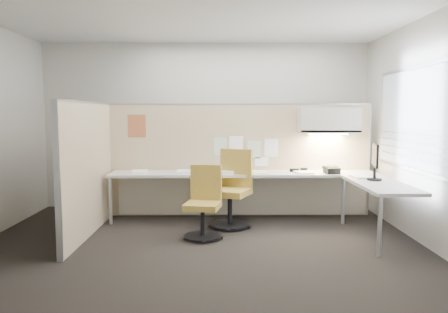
{
  "coord_description": "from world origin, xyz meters",
  "views": [
    {
      "loc": [
        0.26,
        -5.25,
        1.62
      ],
      "look_at": [
        0.3,
        0.8,
        1.02
      ],
      "focal_mm": 35.0,
      "sensor_mm": 36.0,
      "label": 1
    }
  ],
  "objects_px": {
    "monitor": "(375,159)",
    "chair_right": "(204,205)",
    "chair_left": "(232,191)",
    "phone": "(331,170)",
    "desk": "(266,182)"
  },
  "relations": [
    {
      "from": "chair_left",
      "to": "monitor",
      "type": "xyz_separation_m",
      "value": [
        1.88,
        -0.45,
        0.51
      ]
    },
    {
      "from": "chair_left",
      "to": "chair_right",
      "type": "bearing_deg",
      "value": -99.7
    },
    {
      "from": "phone",
      "to": "chair_right",
      "type": "bearing_deg",
      "value": -167.97
    },
    {
      "from": "monitor",
      "to": "phone",
      "type": "relative_size",
      "value": 2.02
    },
    {
      "from": "desk",
      "to": "phone",
      "type": "xyz_separation_m",
      "value": [
        0.96,
        0.0,
        0.18
      ]
    },
    {
      "from": "monitor",
      "to": "phone",
      "type": "height_order",
      "value": "monitor"
    },
    {
      "from": "desk",
      "to": "phone",
      "type": "height_order",
      "value": "phone"
    },
    {
      "from": "monitor",
      "to": "chair_right",
      "type": "bearing_deg",
      "value": 105.37
    },
    {
      "from": "desk",
      "to": "phone",
      "type": "relative_size",
      "value": 16.68
    },
    {
      "from": "chair_right",
      "to": "phone",
      "type": "height_order",
      "value": "chair_right"
    },
    {
      "from": "desk",
      "to": "chair_left",
      "type": "height_order",
      "value": "chair_left"
    },
    {
      "from": "phone",
      "to": "desk",
      "type": "bearing_deg",
      "value": 169.45
    },
    {
      "from": "chair_left",
      "to": "phone",
      "type": "relative_size",
      "value": 4.52
    },
    {
      "from": "chair_left",
      "to": "phone",
      "type": "distance_m",
      "value": 1.51
    },
    {
      "from": "chair_left",
      "to": "monitor",
      "type": "distance_m",
      "value": 2.0
    }
  ]
}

